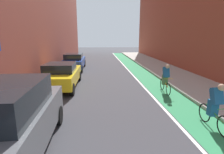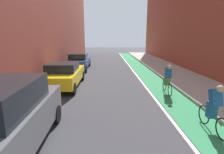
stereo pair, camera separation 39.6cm
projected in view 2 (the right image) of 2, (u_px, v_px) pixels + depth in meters
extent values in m
plane|color=#38383D|center=(109.00, 76.00, 14.29)|extent=(79.80, 79.80, 0.00)
cube|color=#2D8451|center=(143.00, 71.00, 16.34)|extent=(1.60, 36.27, 0.00)
cube|color=white|center=(133.00, 71.00, 16.31)|extent=(0.12, 36.27, 0.00)
cube|color=#A8A59E|center=(170.00, 70.00, 16.39)|extent=(3.29, 36.27, 0.14)
cube|color=#9E4C38|center=(195.00, 14.00, 17.30)|extent=(2.40, 32.27, 10.44)
cube|color=#595B60|center=(8.00, 124.00, 4.78)|extent=(1.90, 4.34, 0.95)
cylinder|color=black|center=(9.00, 115.00, 6.42)|extent=(0.23, 0.66, 0.66)
cylinder|color=black|center=(56.00, 114.00, 6.49)|extent=(0.23, 0.66, 0.66)
cube|color=yellow|center=(64.00, 76.00, 11.18)|extent=(1.99, 4.46, 0.70)
cube|color=black|center=(63.00, 67.00, 10.84)|extent=(1.72, 1.89, 0.55)
cylinder|color=black|center=(58.00, 76.00, 12.87)|extent=(0.23, 0.66, 0.66)
cylinder|color=black|center=(82.00, 76.00, 12.90)|extent=(0.23, 0.66, 0.66)
cylinder|color=black|center=(41.00, 89.00, 9.62)|extent=(0.23, 0.66, 0.66)
cylinder|color=black|center=(73.00, 89.00, 9.65)|extent=(0.23, 0.66, 0.66)
cube|color=navy|center=(79.00, 62.00, 17.26)|extent=(1.81, 4.62, 0.70)
cube|color=black|center=(78.00, 56.00, 16.91)|extent=(1.58, 1.94, 0.55)
cylinder|color=black|center=(74.00, 63.00, 19.03)|extent=(0.22, 0.66, 0.66)
cylinder|color=black|center=(89.00, 63.00, 19.07)|extent=(0.22, 0.66, 0.66)
cylinder|color=black|center=(67.00, 69.00, 15.60)|extent=(0.22, 0.66, 0.66)
cylinder|color=black|center=(85.00, 69.00, 15.64)|extent=(0.22, 0.66, 0.66)
torus|color=black|center=(222.00, 129.00, 5.41)|extent=(0.05, 0.68, 0.68)
torus|color=black|center=(204.00, 114.00, 6.44)|extent=(0.05, 0.68, 0.68)
cylinder|color=#338C3F|center=(213.00, 115.00, 5.88)|extent=(0.05, 0.96, 0.33)
cylinder|color=#338C3F|center=(210.00, 111.00, 6.04)|extent=(0.04, 0.12, 0.55)
cylinder|color=#338C3F|center=(223.00, 111.00, 5.37)|extent=(0.48, 0.03, 0.02)
cube|color=#1E598C|center=(212.00, 110.00, 5.95)|extent=(0.28, 0.24, 0.56)
cube|color=#1E598C|center=(216.00, 98.00, 5.72)|extent=(0.32, 0.40, 0.60)
sphere|color=tan|center=(220.00, 89.00, 5.49)|extent=(0.22, 0.22, 0.22)
cube|color=#1E598C|center=(214.00, 96.00, 5.84)|extent=(0.26, 0.28, 0.39)
torus|color=black|center=(170.00, 90.00, 9.41)|extent=(0.07, 0.68, 0.68)
torus|color=black|center=(164.00, 85.00, 10.43)|extent=(0.07, 0.68, 0.68)
cylinder|color=gold|center=(167.00, 83.00, 9.87)|extent=(0.08, 0.96, 0.33)
cylinder|color=gold|center=(166.00, 81.00, 10.03)|extent=(0.04, 0.12, 0.55)
cylinder|color=gold|center=(170.00, 79.00, 9.36)|extent=(0.48, 0.05, 0.02)
cube|color=#4C7247|center=(167.00, 80.00, 9.94)|extent=(0.29, 0.25, 0.56)
cube|color=#1E598C|center=(168.00, 73.00, 9.71)|extent=(0.34, 0.41, 0.60)
sphere|color=tan|center=(170.00, 67.00, 9.49)|extent=(0.22, 0.22, 0.22)
cube|color=#4C7247|center=(168.00, 72.00, 9.83)|extent=(0.27, 0.29, 0.39)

